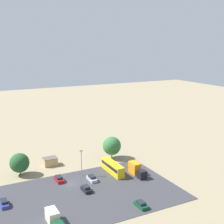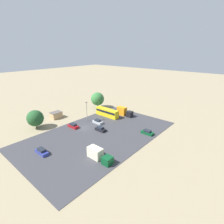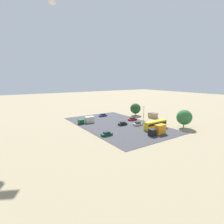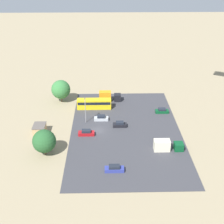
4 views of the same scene
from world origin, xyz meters
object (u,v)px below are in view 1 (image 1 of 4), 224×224
object	(u,v)px
parked_car_3	(86,189)
parked_car_0	(141,205)
bus	(113,167)
shed_building	(50,161)
parked_truck_1	(137,170)
parked_car_1	(59,179)
parked_truck_0	(54,219)
parked_car_4	(92,179)
parked_car_2	(4,203)

from	to	relation	value
parked_car_3	parked_car_0	bearing A→B (deg)	-58.02
bus	parked_car_3	xyz separation A→B (m)	(12.20, 7.87, -1.13)
shed_building	parked_car_3	size ratio (longest dim) A/B	1.12
parked_truck_1	parked_car_0	bearing A→B (deg)	61.41
parked_car_0	parked_car_3	xyz separation A→B (m)	(8.68, -13.90, 0.04)
shed_building	parked_truck_1	bearing A→B (deg)	136.89
bus	parked_car_1	distance (m)	16.86
parked_truck_0	parked_car_4	bearing A→B (deg)	-134.31
bus	parked_car_4	world-z (taller)	bus
bus	parked_car_4	bearing A→B (deg)	16.38
bus	parked_car_3	distance (m)	14.56
shed_building	parked_car_1	bearing A→B (deg)	84.41
parked_car_2	parked_car_4	xyz separation A→B (m)	(-25.11, -3.28, 0.01)
parked_car_2	parked_car_3	distance (m)	21.11
parked_car_1	parked_truck_1	distance (m)	23.41
parked_car_0	parked_truck_0	world-z (taller)	parked_truck_0
bus	parked_car_1	bearing A→B (deg)	-5.93
shed_building	bus	xyz separation A→B (m)	(-15.43, 15.01, 0.56)
parked_car_3	parked_truck_1	xyz separation A→B (m)	(-17.92, -3.07, 0.95)
parked_car_3	parked_truck_1	world-z (taller)	parked_truck_1
bus	parked_car_2	distance (m)	33.69
parked_car_0	parked_truck_0	bearing A→B (deg)	-6.32
parked_car_2	parked_car_3	size ratio (longest dim) A/B	1.13
parked_car_1	parked_truck_0	size ratio (longest dim) A/B	0.59
parked_truck_1	parked_car_3	bearing A→B (deg)	9.72
parked_car_0	parked_truck_1	world-z (taller)	parked_truck_1
bus	parked_truck_0	size ratio (longest dim) A/B	1.45
parked_truck_0	parked_truck_1	xyz separation A→B (m)	(-30.44, -14.62, 0.29)
shed_building	bus	size ratio (longest dim) A/B	0.41
shed_building	parked_car_0	xyz separation A→B (m)	(-11.91, 36.77, -0.62)
bus	parked_car_4	xyz separation A→B (m)	(8.08, 2.38, -1.14)
bus	parked_truck_1	bearing A→B (deg)	140.03
parked_car_4	parked_truck_1	size ratio (longest dim) A/B	0.58
parked_car_2	parked_truck_0	bearing A→B (deg)	-58.39
parked_car_0	shed_building	bearing A→B (deg)	-72.05
bus	parked_truck_0	bearing A→B (deg)	38.15
parked_car_4	parked_truck_1	xyz separation A→B (m)	(-13.81, 2.42, 0.96)
parked_car_4	parked_truck_0	size ratio (longest dim) A/B	0.57
parked_car_3	parked_car_1	bearing A→B (deg)	115.26
parked_car_0	parked_truck_1	xyz separation A→B (m)	(-9.25, -16.97, 1.00)
parked_truck_0	parked_car_3	bearing A→B (deg)	-137.30
shed_building	parked_car_2	bearing A→B (deg)	49.32
parked_car_2	parked_truck_1	world-z (taller)	parked_truck_1
parked_car_4	parked_car_0	bearing A→B (deg)	103.24
parked_car_4	parked_truck_0	world-z (taller)	parked_truck_0
bus	parked_car_1	xyz separation A→B (m)	(16.73, -1.74, -1.14)
bus	parked_car_3	bearing A→B (deg)	32.81
parked_truck_0	parked_truck_1	distance (m)	33.77
parked_car_4	parked_car_2	bearing A→B (deg)	7.43
shed_building	parked_car_4	size ratio (longest dim) A/B	1.06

